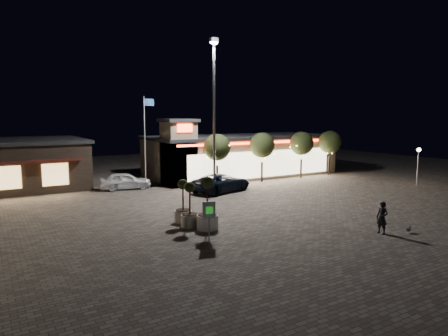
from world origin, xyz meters
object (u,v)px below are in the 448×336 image
valet_sign (209,213)px  pickup_truck (221,183)px  planter_left (183,209)px  pedestrian (382,218)px  planter_mid (207,213)px  white_sedan (126,181)px

valet_sign → pickup_truck: bearing=56.6°
pickup_truck → valet_sign: size_ratio=2.72×
valet_sign → planter_left: bearing=83.5°
pedestrian → planter_mid: size_ratio=0.59×
pickup_truck → pedestrian: 15.00m
pickup_truck → pedestrian: bearing=168.3°
pickup_truck → planter_mid: (-6.44, -9.31, 0.16)m
white_sedan → pedestrian: bearing=-147.3°
white_sedan → valet_sign: 16.53m
valet_sign → pedestrian: bearing=-23.4°
white_sedan → planter_left: planter_left is taller
pedestrian → valet_sign: (-8.61, 3.73, 0.55)m
pickup_truck → planter_left: (-6.94, -7.19, 0.03)m
white_sedan → planter_left: 12.47m
pedestrian → valet_sign: bearing=-117.7°
white_sedan → valet_sign: size_ratio=2.14×
pedestrian → planter_left: planter_left is taller
pickup_truck → pedestrian: size_ratio=3.16×
white_sedan → planter_left: size_ratio=1.67×
valet_sign → planter_mid: bearing=63.5°
white_sedan → planter_mid: planter_mid is taller
white_sedan → planter_mid: (0.13, -14.58, 0.18)m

